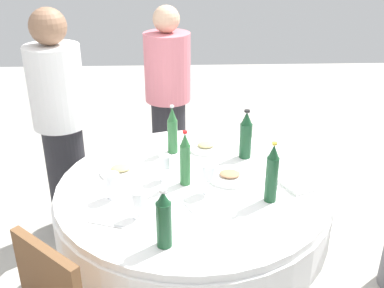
% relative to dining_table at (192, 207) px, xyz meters
% --- Properties ---
extents(dining_table, '(1.47, 1.47, 0.74)m').
position_rel_dining_table_xyz_m(dining_table, '(0.00, 0.00, 0.00)').
color(dining_table, white).
rests_on(dining_table, ground_plane).
extents(bottle_dark_green_east, '(0.07, 0.07, 0.30)m').
position_rel_dining_table_xyz_m(bottle_dark_green_east, '(-0.33, -0.31, 0.29)').
color(bottle_dark_green_east, '#194728').
rests_on(bottle_dark_green_east, dining_table).
extents(bottle_green_south, '(0.06, 0.06, 0.30)m').
position_rel_dining_table_xyz_m(bottle_green_south, '(0.10, -0.39, 0.29)').
color(bottle_green_south, '#2D6B38').
rests_on(bottle_green_south, dining_table).
extents(bottle_green_west, '(0.06, 0.06, 0.31)m').
position_rel_dining_table_xyz_m(bottle_green_west, '(0.04, -0.01, 0.29)').
color(bottle_green_west, '#2D6B38').
rests_on(bottle_green_west, dining_table).
extents(bottle_dark_green_near, '(0.07, 0.07, 0.28)m').
position_rel_dining_table_xyz_m(bottle_dark_green_near, '(0.14, 0.51, 0.28)').
color(bottle_dark_green_near, '#194728').
rests_on(bottle_dark_green_near, dining_table).
extents(bottle_dark_green_far, '(0.06, 0.06, 0.32)m').
position_rel_dining_table_xyz_m(bottle_dark_green_far, '(-0.38, 0.17, 0.30)').
color(bottle_dark_green_far, '#194728').
rests_on(bottle_dark_green_far, dining_table).
extents(wine_glass_near, '(0.07, 0.07, 0.14)m').
position_rel_dining_table_xyz_m(wine_glass_near, '(0.40, 0.12, 0.24)').
color(wine_glass_near, white).
rests_on(wine_glass_near, dining_table).
extents(wine_glass_far, '(0.06, 0.06, 0.15)m').
position_rel_dining_table_xyz_m(wine_glass_far, '(0.14, -0.05, 0.25)').
color(wine_glass_far, white).
rests_on(wine_glass_far, dining_table).
extents(wine_glass_right, '(0.06, 0.06, 0.14)m').
position_rel_dining_table_xyz_m(wine_glass_right, '(0.26, 0.30, 0.24)').
color(wine_glass_right, white).
rests_on(wine_glass_right, dining_table).
extents(wine_glass_left, '(0.07, 0.07, 0.16)m').
position_rel_dining_table_xyz_m(wine_glass_left, '(-0.08, 0.09, 0.26)').
color(wine_glass_left, white).
rests_on(wine_glass_left, dining_table).
extents(plate_rear, '(0.22, 0.22, 0.04)m').
position_rel_dining_table_xyz_m(plate_rear, '(-0.10, -0.43, 0.16)').
color(plate_rear, white).
rests_on(plate_rear, dining_table).
extents(plate_mid, '(0.24, 0.24, 0.04)m').
position_rel_dining_table_xyz_m(plate_mid, '(0.39, -0.15, 0.16)').
color(plate_mid, white).
rests_on(plate_mid, dining_table).
extents(plate_inner, '(0.25, 0.25, 0.04)m').
position_rel_dining_table_xyz_m(plate_inner, '(-0.21, -0.06, 0.16)').
color(plate_inner, white).
rests_on(plate_inner, dining_table).
extents(fork_south, '(0.18, 0.07, 0.00)m').
position_rel_dining_table_xyz_m(fork_south, '(0.41, 0.36, 0.15)').
color(fork_south, silver).
rests_on(fork_south, dining_table).
extents(spoon_west, '(0.15, 0.13, 0.00)m').
position_rel_dining_table_xyz_m(spoon_west, '(0.22, -0.53, 0.15)').
color(spoon_west, silver).
rests_on(spoon_west, dining_table).
extents(spoon_near, '(0.09, 0.17, 0.00)m').
position_rel_dining_table_xyz_m(spoon_near, '(0.03, 0.21, 0.15)').
color(spoon_near, silver).
rests_on(spoon_near, dining_table).
extents(folded_napkin, '(0.21, 0.21, 0.02)m').
position_rel_dining_table_xyz_m(folded_napkin, '(-0.56, 0.05, 0.16)').
color(folded_napkin, white).
rests_on(folded_napkin, dining_table).
extents(person_south, '(0.34, 0.34, 1.57)m').
position_rel_dining_table_xyz_m(person_south, '(0.82, -0.63, 0.23)').
color(person_south, '#26262B').
rests_on(person_south, ground_plane).
extents(person_west, '(0.34, 0.34, 1.50)m').
position_rel_dining_table_xyz_m(person_west, '(0.14, -1.16, 0.18)').
color(person_west, '#26262B').
rests_on(person_west, ground_plane).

